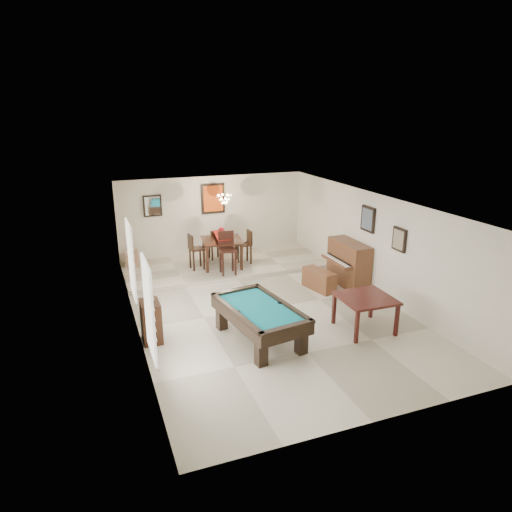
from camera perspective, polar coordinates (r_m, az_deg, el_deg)
ground_plane at (r=11.08m, az=1.10°, el=-6.61°), size 6.00×9.00×0.02m
wall_back at (r=14.73m, az=-5.37°, el=4.91°), size 6.00×0.04×2.60m
wall_front at (r=6.97m, az=15.23°, el=-10.93°), size 6.00×0.04×2.60m
wall_left at (r=9.95m, az=-15.13°, el=-2.03°), size 0.04×9.00×2.60m
wall_right at (r=12.00m, az=14.57°, el=1.41°), size 0.04×9.00×2.60m
ceiling at (r=10.28m, az=1.19°, el=6.75°), size 6.00×9.00×0.04m
dining_step at (r=13.92m, az=-3.85°, el=-1.14°), size 6.00×2.50×0.12m
window_left_front at (r=7.88m, az=-13.24°, el=-6.46°), size 0.06×1.00×1.70m
window_left_rear at (r=10.49m, az=-15.36°, el=-0.45°), size 0.06×1.00×1.70m
pool_table at (r=9.50m, az=0.42°, el=-8.51°), size 1.50×2.33×0.73m
square_table at (r=10.20m, az=13.42°, el=-6.98°), size 1.13×1.13×0.76m
upright_piano at (r=12.52m, az=10.96°, el=-1.00°), size 0.81×1.45×1.21m
piano_bench at (r=12.22m, az=7.89°, el=-2.97°), size 0.59×1.04×0.54m
apothecary_chest at (r=9.69m, az=-12.99°, el=-7.98°), size 0.38×0.58×0.86m
dining_table at (r=13.53m, az=-4.27°, el=0.66°), size 1.29×1.29×0.94m
flower_vase at (r=13.36m, az=-4.33°, el=3.12°), size 0.19×0.19×0.26m
dining_chair_south at (r=12.83m, az=-3.56°, el=0.33°), size 0.48×0.48×1.21m
dining_chair_north at (r=14.20m, az=-5.17°, el=1.49°), size 0.37×0.37×0.95m
dining_chair_west at (r=13.34m, az=-7.42°, el=0.56°), size 0.43×0.43×1.06m
dining_chair_east at (r=13.74m, az=-1.47°, el=1.13°), size 0.38×0.38×1.01m
corner_bench at (r=14.14m, az=-15.24°, el=-0.29°), size 0.43×0.51×0.42m
chandelier at (r=13.33m, az=-3.97°, el=7.52°), size 0.44×0.44×0.60m
back_painting at (r=14.57m, az=-5.40°, el=7.18°), size 0.75×0.06×0.95m
back_mirror at (r=14.22m, az=-12.82°, el=6.14°), size 0.55×0.06×0.65m
right_picture_upper at (r=12.07m, az=13.83°, el=4.50°), size 0.06×0.55×0.65m
right_picture_lower at (r=11.11m, az=17.48°, el=1.98°), size 0.06×0.45×0.55m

